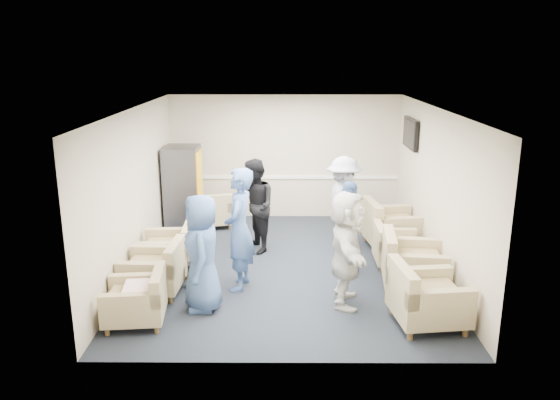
{
  "coord_description": "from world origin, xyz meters",
  "views": [
    {
      "loc": [
        -0.04,
        -8.77,
        3.6
      ],
      "look_at": [
        -0.09,
        0.2,
        1.14
      ],
      "focal_mm": 35.0,
      "sensor_mm": 36.0,
      "label": 1
    }
  ],
  "objects_px": {
    "armchair_left_far": "(172,251)",
    "person_back_left": "(255,206)",
    "armchair_right_near": "(424,300)",
    "armchair_right_midfar": "(394,249)",
    "armchair_right_midnear": "(410,265)",
    "person_back_right": "(343,203)",
    "vending_machine": "(183,188)",
    "armchair_left_mid": "(157,272)",
    "person_mid_left": "(239,229)",
    "armchair_corner": "(213,212)",
    "armchair_right_far": "(388,227)",
    "person_mid_right": "(348,227)",
    "person_front_left": "(202,253)",
    "armchair_left_near": "(139,301)",
    "person_front_right": "(347,249)"
  },
  "relations": [
    {
      "from": "armchair_left_far",
      "to": "armchair_right_far",
      "type": "bearing_deg",
      "value": 104.43
    },
    {
      "from": "armchair_left_mid",
      "to": "person_back_left",
      "type": "height_order",
      "value": "person_back_left"
    },
    {
      "from": "armchair_left_far",
      "to": "person_back_left",
      "type": "relative_size",
      "value": 0.52
    },
    {
      "from": "armchair_right_near",
      "to": "person_back_left",
      "type": "distance_m",
      "value": 3.74
    },
    {
      "from": "armchair_left_mid",
      "to": "armchair_left_far",
      "type": "distance_m",
      "value": 0.87
    },
    {
      "from": "armchair_left_mid",
      "to": "armchair_right_near",
      "type": "distance_m",
      "value": 3.96
    },
    {
      "from": "armchair_right_midfar",
      "to": "person_back_left",
      "type": "relative_size",
      "value": 0.45
    },
    {
      "from": "armchair_left_near",
      "to": "person_front_right",
      "type": "bearing_deg",
      "value": 96.1
    },
    {
      "from": "vending_machine",
      "to": "armchair_corner",
      "type": "bearing_deg",
      "value": 11.92
    },
    {
      "from": "armchair_left_near",
      "to": "person_front_right",
      "type": "xyz_separation_m",
      "value": [
        2.87,
        0.6,
        0.54
      ]
    },
    {
      "from": "armchair_left_mid",
      "to": "person_back_right",
      "type": "height_order",
      "value": "person_back_right"
    },
    {
      "from": "armchair_left_far",
      "to": "person_mid_left",
      "type": "relative_size",
      "value": 0.47
    },
    {
      "from": "armchair_left_near",
      "to": "person_front_left",
      "type": "bearing_deg",
      "value": 112.86
    },
    {
      "from": "armchair_right_midfar",
      "to": "person_front_right",
      "type": "distance_m",
      "value": 1.88
    },
    {
      "from": "person_mid_right",
      "to": "person_back_left",
      "type": "bearing_deg",
      "value": 58.67
    },
    {
      "from": "person_mid_left",
      "to": "person_mid_right",
      "type": "bearing_deg",
      "value": 118.98
    },
    {
      "from": "armchair_left_mid",
      "to": "person_mid_right",
      "type": "height_order",
      "value": "person_mid_right"
    },
    {
      "from": "armchair_right_near",
      "to": "person_front_right",
      "type": "xyz_separation_m",
      "value": [
        -0.99,
        0.64,
        0.49
      ]
    },
    {
      "from": "person_mid_left",
      "to": "armchair_right_midnear",
      "type": "bearing_deg",
      "value": 97.78
    },
    {
      "from": "person_mid_right",
      "to": "armchair_right_near",
      "type": "bearing_deg",
      "value": -158.08
    },
    {
      "from": "armchair_right_far",
      "to": "person_back_left",
      "type": "distance_m",
      "value": 2.57
    },
    {
      "from": "person_mid_left",
      "to": "vending_machine",
      "type": "bearing_deg",
      "value": -147.23
    },
    {
      "from": "vending_machine",
      "to": "person_back_right",
      "type": "bearing_deg",
      "value": -19.47
    },
    {
      "from": "armchair_right_midnear",
      "to": "person_back_right",
      "type": "relative_size",
      "value": 0.59
    },
    {
      "from": "armchair_left_near",
      "to": "armchair_corner",
      "type": "relative_size",
      "value": 0.88
    },
    {
      "from": "armchair_right_near",
      "to": "vending_machine",
      "type": "relative_size",
      "value": 0.59
    },
    {
      "from": "armchair_left_near",
      "to": "person_front_right",
      "type": "relative_size",
      "value": 0.5
    },
    {
      "from": "armchair_right_midfar",
      "to": "vending_machine",
      "type": "distance_m",
      "value": 4.5
    },
    {
      "from": "armchair_left_near",
      "to": "vending_machine",
      "type": "height_order",
      "value": "vending_machine"
    },
    {
      "from": "armchair_right_midnear",
      "to": "person_mid_right",
      "type": "relative_size",
      "value": 0.67
    },
    {
      "from": "armchair_left_far",
      "to": "person_front_right",
      "type": "xyz_separation_m",
      "value": [
        2.79,
        -1.24,
        0.51
      ]
    },
    {
      "from": "armchair_left_mid",
      "to": "person_front_right",
      "type": "bearing_deg",
      "value": 85.5
    },
    {
      "from": "armchair_left_mid",
      "to": "armchair_right_midnear",
      "type": "distance_m",
      "value": 3.91
    },
    {
      "from": "vending_machine",
      "to": "person_front_right",
      "type": "relative_size",
      "value": 1.01
    },
    {
      "from": "armchair_left_near",
      "to": "vending_machine",
      "type": "xyz_separation_m",
      "value": [
        -0.1,
        4.11,
        0.55
      ]
    },
    {
      "from": "person_mid_left",
      "to": "person_back_right",
      "type": "bearing_deg",
      "value": 143.14
    },
    {
      "from": "armchair_right_midfar",
      "to": "armchair_corner",
      "type": "height_order",
      "value": "armchair_corner"
    },
    {
      "from": "person_back_left",
      "to": "armchair_right_far",
      "type": "bearing_deg",
      "value": 70.89
    },
    {
      "from": "armchair_right_far",
      "to": "person_mid_right",
      "type": "xyz_separation_m",
      "value": [
        -0.91,
        -1.18,
        0.4
      ]
    },
    {
      "from": "armchair_right_far",
      "to": "vending_machine",
      "type": "bearing_deg",
      "value": 67.69
    },
    {
      "from": "armchair_right_midfar",
      "to": "armchair_left_near",
      "type": "bearing_deg",
      "value": 119.27
    },
    {
      "from": "armchair_right_far",
      "to": "armchair_left_mid",
      "type": "bearing_deg",
      "value": 110.43
    },
    {
      "from": "armchair_right_midnear",
      "to": "person_back_right",
      "type": "distance_m",
      "value": 2.07
    },
    {
      "from": "armchair_left_mid",
      "to": "person_mid_left",
      "type": "height_order",
      "value": "person_mid_left"
    },
    {
      "from": "armchair_left_mid",
      "to": "vending_machine",
      "type": "relative_size",
      "value": 0.52
    },
    {
      "from": "person_front_left",
      "to": "person_mid_right",
      "type": "xyz_separation_m",
      "value": [
        2.23,
        1.41,
        -0.07
      ]
    },
    {
      "from": "armchair_right_near",
      "to": "armchair_right_midfar",
      "type": "distance_m",
      "value": 2.13
    },
    {
      "from": "armchair_right_far",
      "to": "person_back_right",
      "type": "bearing_deg",
      "value": 85.5
    },
    {
      "from": "person_back_right",
      "to": "person_mid_right",
      "type": "distance_m",
      "value": 1.14
    },
    {
      "from": "armchair_right_midnear",
      "to": "person_mid_left",
      "type": "xyz_separation_m",
      "value": [
        -2.65,
        -0.01,
        0.58
      ]
    }
  ]
}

